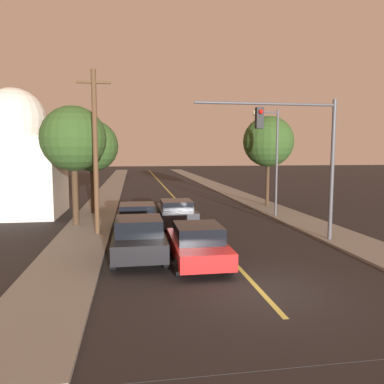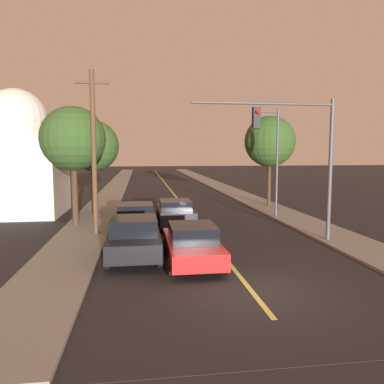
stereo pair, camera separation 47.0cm
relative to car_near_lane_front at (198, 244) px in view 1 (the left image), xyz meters
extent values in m
plane|color=black|center=(1.36, -2.96, -0.75)|extent=(200.00, 200.00, 0.00)
cube|color=black|center=(1.36, 33.04, -0.74)|extent=(9.68, 80.00, 0.01)
cube|color=#D1C14C|center=(1.36, 33.04, -0.73)|extent=(0.16, 76.00, 0.00)
cube|color=gray|center=(-4.73, 33.04, -0.69)|extent=(2.50, 80.00, 0.12)
cube|color=gray|center=(7.44, 33.04, -0.69)|extent=(2.50, 80.00, 0.12)
cube|color=red|center=(0.00, 0.05, -0.14)|extent=(1.85, 4.43, 0.59)
cube|color=black|center=(0.00, -0.13, 0.44)|extent=(1.63, 2.00, 0.59)
cylinder|color=black|center=(-0.88, 1.42, -0.44)|extent=(0.22, 0.62, 0.62)
cylinder|color=black|center=(0.88, 1.42, -0.44)|extent=(0.22, 0.62, 0.62)
cylinder|color=black|center=(-0.88, -1.33, -0.44)|extent=(0.22, 0.62, 0.62)
cylinder|color=black|center=(0.88, -1.33, -0.44)|extent=(0.22, 0.62, 0.62)
cube|color=black|center=(0.00, 6.86, -0.05)|extent=(1.85, 4.29, 0.75)
cube|color=black|center=(0.00, 6.69, 0.54)|extent=(1.63, 1.93, 0.44)
cylinder|color=black|center=(-0.88, 8.19, -0.43)|extent=(0.22, 0.63, 0.63)
cylinder|color=black|center=(0.88, 8.19, -0.43)|extent=(0.22, 0.63, 0.63)
cylinder|color=black|center=(-0.88, 5.53, -0.43)|extent=(0.22, 0.63, 0.63)
cylinder|color=black|center=(0.88, 5.53, -0.43)|extent=(0.22, 0.63, 0.63)
cube|color=black|center=(-2.13, 0.96, -0.06)|extent=(1.96, 4.22, 0.67)
cube|color=black|center=(-2.13, 0.80, 0.58)|extent=(1.72, 1.90, 0.61)
cylinder|color=black|center=(-3.06, 2.27, -0.40)|extent=(0.22, 0.70, 0.70)
cylinder|color=black|center=(-1.20, 2.27, -0.40)|extent=(0.22, 0.70, 0.70)
cylinder|color=black|center=(-3.06, -0.34, -0.40)|extent=(0.22, 0.70, 0.70)
cylinder|color=black|center=(-1.20, -0.34, -0.40)|extent=(0.22, 0.70, 0.70)
cube|color=black|center=(-2.13, 5.90, -0.08)|extent=(1.98, 4.34, 0.61)
cube|color=black|center=(-2.13, 5.73, 0.48)|extent=(1.74, 1.95, 0.51)
cylinder|color=black|center=(-3.07, 7.25, -0.38)|extent=(0.22, 0.73, 0.73)
cylinder|color=black|center=(-1.19, 7.25, -0.38)|extent=(0.22, 0.73, 0.73)
cylinder|color=black|center=(-3.07, 4.56, -0.38)|extent=(0.22, 0.73, 0.73)
cylinder|color=black|center=(-1.19, 4.56, -0.38)|extent=(0.22, 0.73, 0.73)
cylinder|color=#47474C|center=(6.59, 2.41, 2.53)|extent=(0.18, 0.18, 6.31)
cylinder|color=#47474C|center=(3.43, 2.41, 5.44)|extent=(6.32, 0.12, 0.12)
cube|color=black|center=(3.12, 2.41, 4.83)|extent=(0.32, 0.28, 0.90)
sphere|color=red|center=(3.12, 2.23, 5.07)|extent=(0.20, 0.20, 0.20)
cylinder|color=#47474C|center=(6.54, 8.90, 2.66)|extent=(0.14, 0.14, 6.56)
cylinder|color=#47474C|center=(5.83, 8.90, 5.79)|extent=(1.44, 0.09, 0.09)
sphere|color=beige|center=(5.11, 8.90, 5.74)|extent=(0.36, 0.36, 0.36)
cylinder|color=#513823|center=(-4.08, 5.35, 3.32)|extent=(0.24, 0.24, 7.88)
cube|color=#513823|center=(-4.08, 5.35, 6.66)|extent=(1.60, 0.12, 0.12)
cylinder|color=#3D2B1C|center=(-4.89, 11.87, 0.99)|extent=(0.39, 0.39, 3.22)
sphere|color=#2D4C1E|center=(-4.89, 11.87, 3.76)|extent=(3.33, 3.33, 3.33)
cylinder|color=#3D2B1C|center=(-5.44, 7.73, 1.12)|extent=(0.34, 0.34, 3.49)
sphere|color=#2D4C1E|center=(-5.44, 7.73, 4.09)|extent=(3.50, 3.50, 3.50)
cylinder|color=#3D2B1C|center=(7.65, 13.40, 1.11)|extent=(0.27, 0.27, 3.46)
sphere|color=#2D4C1E|center=(7.65, 13.40, 4.15)|extent=(3.74, 3.74, 3.74)
cube|color=beige|center=(-9.73, 12.33, 1.79)|extent=(5.50, 5.50, 5.06)
sphere|color=beige|center=(-9.73, 12.33, 5.41)|extent=(3.99, 3.99, 3.99)
camera|label=1|loc=(-2.32, -13.31, 3.36)|focal=35.00mm
camera|label=2|loc=(-1.86, -13.37, 3.36)|focal=35.00mm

